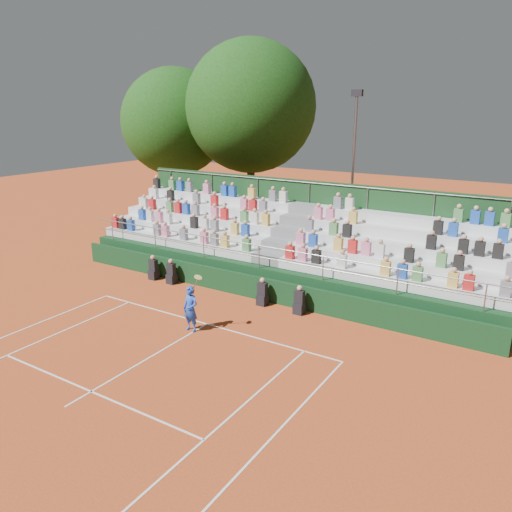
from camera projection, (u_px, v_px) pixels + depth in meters
The scene contains 8 objects.
ground at pixel (207, 324), 18.87m from camera, with size 90.00×90.00×0.00m, color #BC4A1F.
courtside_wall at pixel (252, 287), 21.32m from camera, with size 20.00×0.15×1.00m, color black.
line_officials at pixel (217, 284), 21.74m from camera, with size 8.16×0.40×1.19m.
grandstand at pixel (288, 255), 23.78m from camera, with size 20.00×5.20×4.40m.
tennis_player at pixel (191, 309), 18.07m from camera, with size 0.85×0.44×2.22m.
tree_west at pixel (175, 122), 34.04m from camera, with size 7.23×7.23×10.46m.
tree_east at pixel (251, 107), 31.32m from camera, with size 8.22×8.22×11.96m.
floodlight_mast at pixel (353, 160), 27.46m from camera, with size 0.60×0.25×8.75m.
Camera 1 is at (10.76, -13.69, 7.93)m, focal length 35.00 mm.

